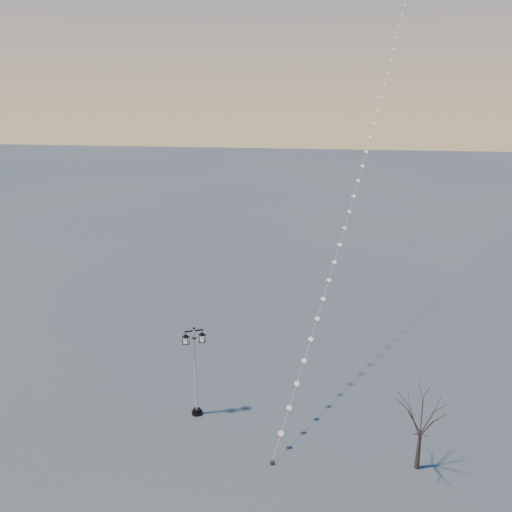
# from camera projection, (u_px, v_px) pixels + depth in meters

# --- Properties ---
(ground) EXTENTS (300.00, 300.00, 0.00)m
(ground) POSITION_uv_depth(u_px,v_px,m) (233.00, 464.00, 25.99)
(ground) COLOR #4D4F4D
(ground) RESTS_ON ground
(street_lamp) EXTENTS (1.29, 0.83, 5.37)m
(street_lamp) POSITION_uv_depth(u_px,v_px,m) (195.00, 367.00, 29.12)
(street_lamp) COLOR black
(street_lamp) RESTS_ON ground
(bare_tree) EXTENTS (2.34, 2.34, 3.88)m
(bare_tree) POSITION_uv_depth(u_px,v_px,m) (422.00, 420.00, 24.90)
(bare_tree) COLOR #362721
(bare_tree) RESTS_ON ground
(kite_train) EXTENTS (10.93, 43.57, 33.08)m
(kite_train) POSITION_uv_depth(u_px,v_px,m) (373.00, 106.00, 40.64)
(kite_train) COLOR #32271B
(kite_train) RESTS_ON ground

